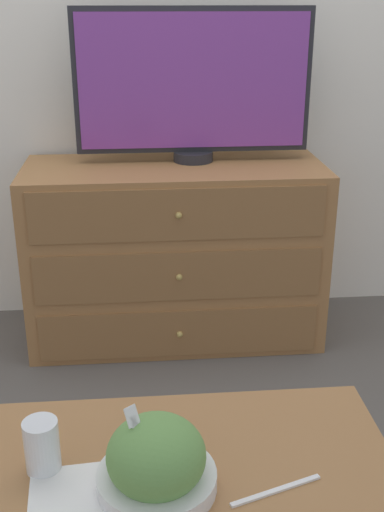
% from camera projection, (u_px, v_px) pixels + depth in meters
% --- Properties ---
extents(ground_plane, '(12.00, 12.00, 0.00)m').
position_uv_depth(ground_plane, '(153.00, 305.00, 2.96)').
color(ground_plane, '#56514C').
extents(wall_back, '(12.00, 0.05, 2.60)m').
position_uv_depth(wall_back, '(145.00, 3.00, 2.50)').
color(wall_back, white).
rests_on(wall_back, ground_plane).
extents(dresser, '(1.16, 0.49, 0.72)m').
position_uv_depth(dresser, '(175.00, 253.00, 2.59)').
color(dresser, '#9E6B3D').
rests_on(dresser, ground_plane).
extents(tv, '(0.90, 0.15, 0.57)m').
position_uv_depth(tv, '(193.00, 84.00, 2.42)').
color(tv, '#232328').
rests_on(tv, dresser).
extents(coffee_table, '(0.98, 0.46, 0.50)m').
position_uv_depth(coffee_table, '(143.00, 500.00, 1.25)').
color(coffee_table, '#9E6B3D').
rests_on(coffee_table, ground_plane).
extents(takeout_bowl, '(0.22, 0.22, 0.17)m').
position_uv_depth(takeout_bowl, '(156.00, 462.00, 1.14)').
color(takeout_bowl, silver).
rests_on(takeout_bowl, coffee_table).
extents(drink_cup, '(0.07, 0.07, 0.11)m').
position_uv_depth(drink_cup, '(42.00, 449.00, 1.20)').
color(drink_cup, beige).
rests_on(drink_cup, coffee_table).
extents(napkin, '(0.19, 0.19, 0.00)m').
position_uv_depth(napkin, '(79.00, 498.00, 1.14)').
color(napkin, white).
rests_on(napkin, coffee_table).
extents(knife, '(0.18, 0.07, 0.01)m').
position_uv_depth(knife, '(276.00, 491.00, 1.16)').
color(knife, white).
rests_on(knife, coffee_table).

